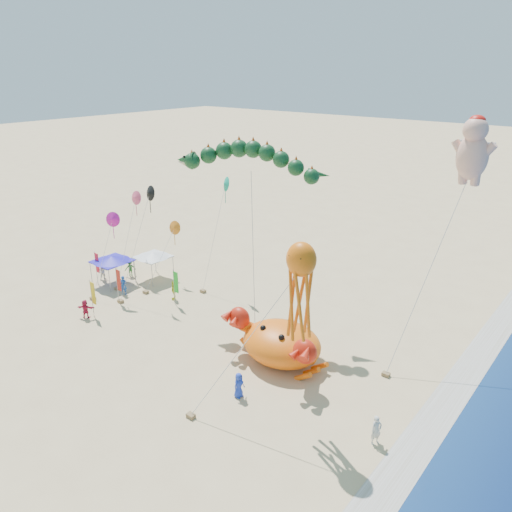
{
  "coord_description": "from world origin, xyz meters",
  "views": [
    {
      "loc": [
        18.6,
        -23.74,
        19.21
      ],
      "look_at": [
        -2.0,
        2.0,
        6.5
      ],
      "focal_mm": 35.0,
      "sensor_mm": 36.0,
      "label": 1
    }
  ],
  "objects_px": {
    "octopus_kite": "(300,284)",
    "canopy_white": "(153,255)",
    "canopy_blue": "(112,259)",
    "dragon_kite": "(249,164)",
    "crab_inflatable": "(281,342)",
    "cherub_kite": "(473,149)"
  },
  "relations": [
    {
      "from": "octopus_kite",
      "to": "canopy_white",
      "type": "relative_size",
      "value": 3.43
    },
    {
      "from": "octopus_kite",
      "to": "canopy_blue",
      "type": "bearing_deg",
      "value": 168.56
    },
    {
      "from": "crab_inflatable",
      "to": "cherub_kite",
      "type": "relative_size",
      "value": 0.47
    },
    {
      "from": "canopy_white",
      "to": "octopus_kite",
      "type": "bearing_deg",
      "value": -19.99
    },
    {
      "from": "crab_inflatable",
      "to": "cherub_kite",
      "type": "xyz_separation_m",
      "value": [
        7.76,
        10.2,
        12.57
      ]
    },
    {
      "from": "crab_inflatable",
      "to": "octopus_kite",
      "type": "distance_m",
      "value": 8.86
    },
    {
      "from": "crab_inflatable",
      "to": "dragon_kite",
      "type": "distance_m",
      "value": 13.21
    },
    {
      "from": "crab_inflatable",
      "to": "octopus_kite",
      "type": "bearing_deg",
      "value": -44.75
    },
    {
      "from": "dragon_kite",
      "to": "canopy_blue",
      "type": "height_order",
      "value": "dragon_kite"
    },
    {
      "from": "dragon_kite",
      "to": "canopy_white",
      "type": "xyz_separation_m",
      "value": [
        -11.57,
        -0.32,
        -9.88
      ]
    },
    {
      "from": "crab_inflatable",
      "to": "canopy_blue",
      "type": "distance_m",
      "value": 19.96
    },
    {
      "from": "dragon_kite",
      "to": "canopy_white",
      "type": "height_order",
      "value": "dragon_kite"
    },
    {
      "from": "cherub_kite",
      "to": "octopus_kite",
      "type": "distance_m",
      "value": 15.71
    },
    {
      "from": "crab_inflatable",
      "to": "octopus_kite",
      "type": "xyz_separation_m",
      "value": [
        3.98,
        -3.94,
        6.87
      ]
    },
    {
      "from": "octopus_kite",
      "to": "canopy_white",
      "type": "height_order",
      "value": "octopus_kite"
    },
    {
      "from": "cherub_kite",
      "to": "canopy_blue",
      "type": "relative_size",
      "value": 4.81
    },
    {
      "from": "crab_inflatable",
      "to": "dragon_kite",
      "type": "height_order",
      "value": "dragon_kite"
    },
    {
      "from": "dragon_kite",
      "to": "canopy_white",
      "type": "bearing_deg",
      "value": -178.44
    },
    {
      "from": "crab_inflatable",
      "to": "cherub_kite",
      "type": "distance_m",
      "value": 17.95
    },
    {
      "from": "octopus_kite",
      "to": "canopy_blue",
      "type": "relative_size",
      "value": 3.17
    },
    {
      "from": "dragon_kite",
      "to": "canopy_white",
      "type": "relative_size",
      "value": 4.34
    },
    {
      "from": "cherub_kite",
      "to": "octopus_kite",
      "type": "relative_size",
      "value": 1.51
    }
  ]
}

